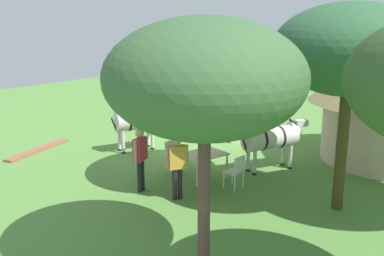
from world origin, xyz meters
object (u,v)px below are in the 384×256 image
object	(u,v)px
patio_chair_near_lawn	(236,170)
acacia_tree_far_lawn	(350,50)
shade_umbrella	(204,88)
zebra_toward_hut	(272,138)
acacia_tree_left_background	(205,79)
patio_dining_table	(203,156)
standing_watcher	(176,106)
zebra_nearest_camera	(215,105)
striped_lounge_chair	(239,134)
zebra_by_umbrella	(137,120)
guest_beside_umbrella	(140,154)
guest_behind_table	(177,162)
patio_chair_west_end	(173,153)

from	to	relation	value
patio_chair_near_lawn	acacia_tree_far_lawn	xyz separation A→B (m)	(-0.36, 2.58, 3.20)
shade_umbrella	zebra_toward_hut	bearing A→B (deg)	147.46
zebra_toward_hut	acacia_tree_left_background	xyz separation A→B (m)	(5.55, 1.46, 2.45)
shade_umbrella	acacia_tree_far_lawn	distance (m)	3.90
patio_dining_table	standing_watcher	world-z (taller)	standing_watcher
zebra_nearest_camera	acacia_tree_far_lawn	distance (m)	8.98
striped_lounge_chair	zebra_by_umbrella	distance (m)	3.87
guest_beside_umbrella	guest_behind_table	world-z (taller)	guest_beside_umbrella
patio_dining_table	standing_watcher	bearing A→B (deg)	-133.33
standing_watcher	striped_lounge_chair	xyz separation A→B (m)	(-0.06, 2.96, -0.76)
zebra_toward_hut	acacia_tree_left_background	bearing A→B (deg)	-47.34
patio_dining_table	zebra_by_umbrella	distance (m)	3.62
guest_beside_umbrella	zebra_toward_hut	size ratio (longest dim) A/B	0.79
patio_chair_west_end	acacia_tree_left_background	distance (m)	6.06
patio_chair_west_end	standing_watcher	bearing A→B (deg)	-140.45
guest_behind_table	acacia_tree_far_lawn	bearing A→B (deg)	-29.71
patio_chair_west_end	standing_watcher	distance (m)	4.99
guest_beside_umbrella	standing_watcher	xyz separation A→B (m)	(-5.68, -3.41, 0.00)
striped_lounge_chair	zebra_nearest_camera	distance (m)	2.45
shade_umbrella	zebra_toward_hut	size ratio (longest dim) A/B	1.87
acacia_tree_left_background	acacia_tree_far_lawn	bearing A→B (deg)	164.81
guest_beside_umbrella	patio_chair_west_end	bearing A→B (deg)	-4.57
zebra_nearest_camera	acacia_tree_far_lawn	xyz separation A→B (m)	(5.03, 6.90, 2.76)
patio_dining_table	patio_chair_west_end	xyz separation A→B (m)	(-0.03, -1.14, -0.13)
zebra_by_umbrella	standing_watcher	bearing A→B (deg)	128.03
patio_dining_table	patio_chair_near_lawn	bearing A→B (deg)	85.34
zebra_by_umbrella	acacia_tree_left_background	xyz separation A→B (m)	(4.66, 6.11, 2.39)
patio_chair_west_end	patio_chair_near_lawn	bearing A→B (deg)	88.49
guest_behind_table	zebra_toward_hut	world-z (taller)	guest_behind_table
patio_chair_west_end	zebra_nearest_camera	world-z (taller)	zebra_nearest_camera
patio_chair_west_end	zebra_toward_hut	bearing A→B (deg)	129.69
patio_chair_west_end	guest_behind_table	world-z (taller)	guest_behind_table
standing_watcher	zebra_by_umbrella	size ratio (longest dim) A/B	0.87
acacia_tree_far_lawn	zebra_toward_hut	bearing A→B (deg)	-121.83
patio_dining_table	guest_behind_table	xyz separation A→B (m)	(1.58, 0.33, 0.33)
patio_dining_table	guest_beside_umbrella	world-z (taller)	guest_beside_umbrella
shade_umbrella	patio_chair_west_end	xyz separation A→B (m)	(-0.03, -1.14, -2.06)
acacia_tree_left_background	patio_chair_west_end	bearing A→B (deg)	-134.79
shade_umbrella	zebra_by_umbrella	distance (m)	3.91
patio_chair_west_end	zebra_toward_hut	distance (m)	2.97
shade_umbrella	patio_dining_table	bearing A→B (deg)	0.00
patio_dining_table	patio_chair_near_lawn	size ratio (longest dim) A/B	1.55
patio_chair_near_lawn	zebra_toward_hut	size ratio (longest dim) A/B	0.42
patio_dining_table	acacia_tree_left_background	world-z (taller)	acacia_tree_left_background
striped_lounge_chair	zebra_toward_hut	xyz separation A→B (m)	(2.17, 2.40, 0.72)
zebra_toward_hut	zebra_by_umbrella	bearing A→B (deg)	-141.22
standing_watcher	acacia_tree_far_lawn	bearing A→B (deg)	94.63
zebra_by_umbrella	acacia_tree_far_lawn	world-z (taller)	acacia_tree_far_lawn
acacia_tree_far_lawn	acacia_tree_left_background	distance (m)	4.13
standing_watcher	zebra_toward_hut	distance (m)	5.76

